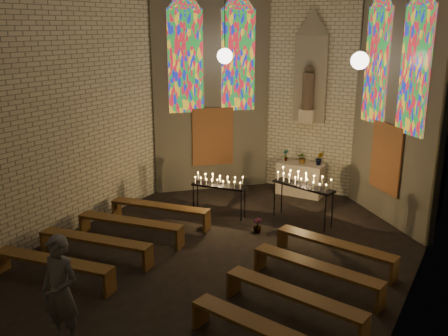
{
  "coord_description": "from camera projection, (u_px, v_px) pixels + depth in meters",
  "views": [
    {
      "loc": [
        5.14,
        -8.39,
        5.04
      ],
      "look_at": [
        -0.28,
        1.2,
        1.88
      ],
      "focal_mm": 40.0,
      "sensor_mm": 36.0,
      "label": 1
    }
  ],
  "objects": [
    {
      "name": "floor",
      "position": [
        208.0,
        266.0,
        10.84
      ],
      "size": [
        12.0,
        12.0,
        0.0
      ],
      "primitive_type": "plane",
      "color": "black",
      "rests_on": "ground"
    },
    {
      "name": "room",
      "position": [
        276.0,
        79.0,
        12.63
      ],
      "size": [
        8.22,
        12.43,
        7.0
      ],
      "color": "beige",
      "rests_on": "ground"
    },
    {
      "name": "altar",
      "position": [
        300.0,
        179.0,
        15.26
      ],
      "size": [
        1.4,
        0.6,
        1.0
      ],
      "primitive_type": "cube",
      "color": "beige",
      "rests_on": "ground"
    },
    {
      "name": "flower_vase_left",
      "position": [
        286.0,
        155.0,
        15.36
      ],
      "size": [
        0.21,
        0.16,
        0.36
      ],
      "primitive_type": "imported",
      "rotation": [
        0.0,
        0.0,
        -0.2
      ],
      "color": "#4C723F",
      "rests_on": "altar"
    },
    {
      "name": "flower_vase_center",
      "position": [
        303.0,
        158.0,
        15.06
      ],
      "size": [
        0.42,
        0.4,
        0.37
      ],
      "primitive_type": "imported",
      "rotation": [
        0.0,
        0.0,
        0.43
      ],
      "color": "#4C723F",
      "rests_on": "altar"
    },
    {
      "name": "flower_vase_right",
      "position": [
        319.0,
        158.0,
        14.89
      ],
      "size": [
        0.27,
        0.24,
        0.41
      ],
      "primitive_type": "imported",
      "rotation": [
        0.0,
        0.0,
        0.28
      ],
      "color": "#4C723F",
      "rests_on": "altar"
    },
    {
      "name": "aisle_flower_pot",
      "position": [
        257.0,
        226.0,
        12.53
      ],
      "size": [
        0.24,
        0.24,
        0.37
      ],
      "primitive_type": "imported",
      "rotation": [
        0.0,
        0.0,
        -0.19
      ],
      "color": "#4C723F",
      "rests_on": "ground"
    },
    {
      "name": "votive_stand_left",
      "position": [
        219.0,
        183.0,
        13.43
      ],
      "size": [
        1.53,
        0.54,
        1.1
      ],
      "rotation": [
        0.0,
        0.0,
        0.13
      ],
      "color": "black",
      "rests_on": "ground"
    },
    {
      "name": "votive_stand_right",
      "position": [
        303.0,
        183.0,
        12.98
      ],
      "size": [
        1.78,
        0.83,
        1.27
      ],
      "rotation": [
        0.0,
        0.0,
        -0.25
      ],
      "color": "black",
      "rests_on": "ground"
    },
    {
      "name": "pew_left_0",
      "position": [
        160.0,
        208.0,
        13.04
      ],
      "size": [
        2.74,
        0.79,
        0.52
      ],
      "rotation": [
        0.0,
        0.0,
        0.15
      ],
      "color": "#573919",
      "rests_on": "ground"
    },
    {
      "name": "pew_right_0",
      "position": [
        335.0,
        246.0,
        10.81
      ],
      "size": [
        2.74,
        0.79,
        0.52
      ],
      "rotation": [
        0.0,
        0.0,
        -0.15
      ],
      "color": "#573919",
      "rests_on": "ground"
    },
    {
      "name": "pew_left_1",
      "position": [
        130.0,
        224.0,
        12.04
      ],
      "size": [
        2.74,
        0.79,
        0.52
      ],
      "rotation": [
        0.0,
        0.0,
        0.15
      ],
      "color": "#573919",
      "rests_on": "ground"
    },
    {
      "name": "pew_right_1",
      "position": [
        316.0,
        269.0,
        9.81
      ],
      "size": [
        2.74,
        0.79,
        0.52
      ],
      "rotation": [
        0.0,
        0.0,
        -0.15
      ],
      "color": "#573919",
      "rests_on": "ground"
    },
    {
      "name": "pew_left_2",
      "position": [
        95.0,
        242.0,
        11.03
      ],
      "size": [
        2.74,
        0.79,
        0.52
      ],
      "rotation": [
        0.0,
        0.0,
        0.15
      ],
      "color": "#573919",
      "rests_on": "ground"
    },
    {
      "name": "pew_right_2",
      "position": [
        293.0,
        296.0,
        8.81
      ],
      "size": [
        2.74,
        0.79,
        0.52
      ],
      "rotation": [
        0.0,
        0.0,
        -0.15
      ],
      "color": "#573919",
      "rests_on": "ground"
    },
    {
      "name": "pew_left_3",
      "position": [
        53.0,
        263.0,
        10.03
      ],
      "size": [
        2.74,
        0.79,
        0.52
      ],
      "rotation": [
        0.0,
        0.0,
        0.15
      ],
      "color": "#573919",
      "rests_on": "ground"
    },
    {
      "name": "pew_right_3",
      "position": [
        265.0,
        331.0,
        7.8
      ],
      "size": [
        2.74,
        0.79,
        0.52
      ],
      "rotation": [
        0.0,
        0.0,
        -0.15
      ],
      "color": "#573919",
      "rests_on": "ground"
    },
    {
      "name": "visitor",
      "position": [
        61.0,
        292.0,
        7.94
      ],
      "size": [
        0.73,
        0.52,
        1.9
      ],
      "primitive_type": "imported",
      "rotation": [
        0.0,
        0.0,
        0.09
      ],
      "color": "#4F515A",
      "rests_on": "ground"
    }
  ]
}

